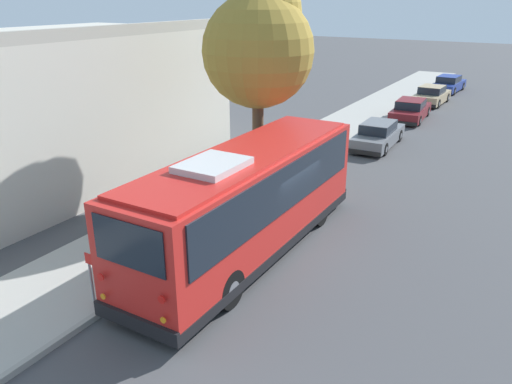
{
  "coord_description": "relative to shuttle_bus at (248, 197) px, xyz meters",
  "views": [
    {
      "loc": [
        -12.18,
        -6.48,
        7.11
      ],
      "look_at": [
        0.56,
        1.01,
        1.3
      ],
      "focal_mm": 35.0,
      "sensor_mm": 36.0,
      "label": 1
    }
  ],
  "objects": [
    {
      "name": "street_tree",
      "position": [
        4.31,
        2.14,
        3.81
      ],
      "size": [
        3.93,
        3.93,
        7.73
      ],
      "color": "brown",
      "rests_on": "sidewalk_slab"
    },
    {
      "name": "parked_sedan_maroon",
      "position": [
        19.73,
        0.31,
        -1.18
      ],
      "size": [
        4.67,
        1.99,
        1.26
      ],
      "rotation": [
        0.0,
        0.0,
        0.05
      ],
      "color": "maroon",
      "rests_on": "ground"
    },
    {
      "name": "sidewalk_slab",
      "position": [
        0.9,
        3.13,
        -1.68
      ],
      "size": [
        80.0,
        3.36,
        0.15
      ],
      "primitive_type": "cube",
      "color": "#A3A099",
      "rests_on": "ground"
    },
    {
      "name": "sign_post_far",
      "position": [
        -3.08,
        1.82,
        -1.04
      ],
      "size": [
        0.06,
        0.06,
        1.13
      ],
      "color": "gray",
      "rests_on": "sidewalk_slab"
    },
    {
      "name": "parked_sedan_blue",
      "position": [
        31.06,
        0.21,
        -1.18
      ],
      "size": [
        4.64,
        2.01,
        1.26
      ],
      "rotation": [
        0.0,
        0.0,
        -0.06
      ],
      "color": "navy",
      "rests_on": "ground"
    },
    {
      "name": "sign_post_near",
      "position": [
        -4.32,
        1.82,
        -0.93
      ],
      "size": [
        0.06,
        0.22,
        1.3
      ],
      "color": "gray",
      "rests_on": "sidewalk_slab"
    },
    {
      "name": "parked_sedan_tan",
      "position": [
        25.37,
        0.28,
        -1.17
      ],
      "size": [
        4.34,
        1.91,
        1.27
      ],
      "rotation": [
        0.0,
        0.0,
        -0.04
      ],
      "color": "tan",
      "rests_on": "ground"
    },
    {
      "name": "shuttle_bus",
      "position": [
        0.0,
        0.0,
        0.0
      ],
      "size": [
        9.72,
        2.67,
        3.29
      ],
      "rotation": [
        0.0,
        0.0,
        0.0
      ],
      "color": "red",
      "rests_on": "ground"
    },
    {
      "name": "ground_plane",
      "position": [
        0.9,
        -0.41,
        -1.76
      ],
      "size": [
        160.0,
        160.0,
        0.0
      ],
      "primitive_type": "plane",
      "color": "#474749"
    },
    {
      "name": "curb_strip",
      "position": [
        0.9,
        1.38,
        -1.68
      ],
      "size": [
        80.0,
        0.14,
        0.15
      ],
      "primitive_type": "cube",
      "color": "gray",
      "rests_on": "ground"
    },
    {
      "name": "parked_sedan_gray",
      "position": [
        12.94,
        0.2,
        -1.17
      ],
      "size": [
        4.67,
        1.78,
        1.27
      ],
      "rotation": [
        0.0,
        0.0,
        0.03
      ],
      "color": "slate",
      "rests_on": "ground"
    }
  ]
}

